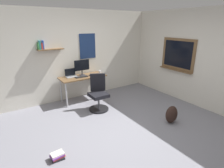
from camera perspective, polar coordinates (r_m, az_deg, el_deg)
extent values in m
plane|color=gray|center=(4.04, 4.96, -14.52)|extent=(5.20, 5.20, 0.00)
cube|color=silver|center=(5.58, -10.54, 8.97)|extent=(5.00, 0.10, 2.60)
cube|color=brown|center=(5.14, -18.79, 10.33)|extent=(0.68, 0.20, 0.02)
cube|color=navy|center=(5.62, -7.71, 11.74)|extent=(0.52, 0.01, 0.74)
cube|color=#3D934C|center=(5.08, -22.27, 11.02)|extent=(0.02, 0.14, 0.18)
cube|color=teal|center=(5.09, -21.88, 11.34)|extent=(0.04, 0.14, 0.23)
cube|color=#C63833|center=(5.10, -21.35, 11.08)|extent=(0.04, 0.14, 0.17)
cube|color=#3851B2|center=(5.11, -20.98, 11.47)|extent=(0.02, 0.14, 0.23)
cube|color=silver|center=(5.36, 26.61, 6.95)|extent=(0.10, 5.00, 2.60)
cube|color=brown|center=(5.69, 20.12, 8.85)|extent=(0.04, 1.10, 0.90)
cube|color=black|center=(5.68, 20.03, 8.84)|extent=(0.01, 0.94, 0.76)
cube|color=brown|center=(5.74, 19.34, 4.26)|extent=(0.12, 1.10, 0.03)
cube|color=brown|center=(5.35, -9.24, 2.29)|extent=(1.33, 0.58, 0.03)
cylinder|color=#B7B7BC|center=(5.06, -14.19, -3.43)|extent=(0.04, 0.04, 0.71)
cylinder|color=#B7B7BC|center=(5.54, -2.35, -0.95)|extent=(0.04, 0.04, 0.71)
cylinder|color=#B7B7BC|center=(5.47, -15.82, -1.90)|extent=(0.04, 0.04, 0.71)
cylinder|color=#B7B7BC|center=(5.91, -4.65, 0.29)|extent=(0.04, 0.04, 0.71)
cylinder|color=black|center=(4.91, -4.17, -7.86)|extent=(0.52, 0.52, 0.04)
cylinder|color=#4C4C51|center=(4.83, -4.22, -5.84)|extent=(0.05, 0.05, 0.34)
cube|color=black|center=(4.74, -4.28, -3.47)|extent=(0.44, 0.44, 0.09)
cube|color=black|center=(4.83, -4.54, 0.55)|extent=(0.39, 0.23, 0.48)
cube|color=#ADAFB5|center=(5.33, -12.64, 2.28)|extent=(0.31, 0.21, 0.02)
cube|color=black|center=(5.39, -13.10, 3.69)|extent=(0.31, 0.01, 0.21)
cylinder|color=#38383D|center=(5.45, -9.38, 2.82)|extent=(0.17, 0.17, 0.01)
cylinder|color=#38383D|center=(5.43, -9.42, 3.60)|extent=(0.03, 0.03, 0.14)
cube|color=black|center=(5.37, -9.50, 5.90)|extent=(0.46, 0.02, 0.31)
cube|color=black|center=(5.26, -9.59, 2.26)|extent=(0.37, 0.13, 0.02)
ellipsoid|color=#262628|center=(5.37, -6.87, 2.81)|extent=(0.10, 0.06, 0.03)
cylinder|color=silver|center=(5.56, -3.87, 3.77)|extent=(0.08, 0.08, 0.09)
ellipsoid|color=black|center=(4.44, 18.28, -9.12)|extent=(0.32, 0.22, 0.41)
cube|color=black|center=(3.45, -16.72, -21.52)|extent=(0.22, 0.16, 0.04)
cube|color=#C63833|center=(3.44, -16.72, -21.01)|extent=(0.23, 0.18, 0.03)
cube|color=#7A3D99|center=(3.41, -16.95, -20.80)|extent=(0.23, 0.18, 0.03)
cube|color=silver|center=(3.41, -16.90, -20.31)|extent=(0.22, 0.16, 0.02)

